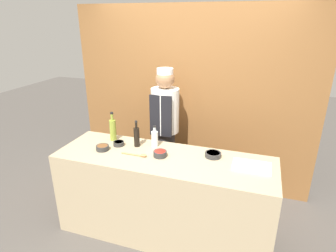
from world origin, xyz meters
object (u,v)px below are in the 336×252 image
bottle_soy (137,136)px  bottle_clear (155,138)px  cutting_board (252,166)px  wooden_spoon (138,155)px  chef_center (165,129)px  sauce_bowl_red (160,153)px  bottle_oil (113,129)px  sauce_bowl_green (119,143)px  sauce_bowl_brown (103,148)px  sauce_bowl_orange (213,154)px

bottle_soy → bottle_clear: (0.18, 0.06, -0.02)m
cutting_board → wooden_spoon: bearing=-173.4°
cutting_board → chef_center: 1.26m
sauce_bowl_red → bottle_oil: bearing=161.7°
cutting_board → bottle_soy: (-1.21, 0.08, 0.10)m
sauce_bowl_green → chef_center: (0.32, 0.62, -0.02)m
cutting_board → bottle_soy: bearing=176.0°
bottle_oil → wooden_spoon: 0.53m
wooden_spoon → chef_center: size_ratio=0.16×
bottle_soy → chef_center: bearing=77.6°
chef_center → bottle_soy: bearing=-102.4°
bottle_oil → bottle_clear: bearing=-0.7°
sauce_bowl_brown → bottle_soy: 0.38m
sauce_bowl_green → sauce_bowl_brown: bearing=-124.3°
sauce_bowl_orange → bottle_soy: bottle_soy is taller
sauce_bowl_brown → bottle_clear: bearing=28.5°
bottle_soy → wooden_spoon: bearing=-63.1°
sauce_bowl_orange → sauce_bowl_green: bearing=-176.7°
sauce_bowl_orange → bottle_soy: size_ratio=0.55×
sauce_bowl_green → wooden_spoon: (0.30, -0.17, -0.01)m
chef_center → sauce_bowl_orange: bearing=-38.4°
cutting_board → sauce_bowl_orange: bearing=165.4°
sauce_bowl_orange → bottle_soy: (-0.83, -0.02, 0.09)m
chef_center → wooden_spoon: bearing=-91.4°
sauce_bowl_green → sauce_bowl_brown: (-0.11, -0.16, 0.00)m
sauce_bowl_green → chef_center: 0.70m
bottle_soy → sauce_bowl_red: bearing=-24.2°
wooden_spoon → bottle_clear: bearing=74.6°
sauce_bowl_red → sauce_bowl_green: 0.53m
sauce_bowl_brown → bottle_clear: size_ratio=0.57×
bottle_clear → sauce_bowl_orange: bearing=-4.3°
bottle_oil → chef_center: 0.69m
sauce_bowl_orange → cutting_board: sauce_bowl_orange is taller
bottle_soy → chef_center: size_ratio=0.17×
sauce_bowl_green → cutting_board: bearing=-1.6°
sauce_bowl_orange → bottle_oil: size_ratio=0.49×
bottle_clear → bottle_oil: 0.51m
bottle_oil → wooden_spoon: (0.43, -0.28, -0.12)m
sauce_bowl_brown → bottle_soy: size_ratio=0.46×
sauce_bowl_red → wooden_spoon: 0.22m
sauce_bowl_orange → chef_center: bearing=141.6°
bottle_soy → chef_center: (0.13, 0.57, -0.11)m
bottle_oil → wooden_spoon: bearing=-33.0°
bottle_soy → bottle_clear: size_ratio=1.24×
sauce_bowl_red → bottle_oil: size_ratio=0.41×
sauce_bowl_green → sauce_bowl_red: bearing=-10.9°
bottle_soy → bottle_oil: (-0.32, 0.07, 0.02)m
bottle_clear → chef_center: size_ratio=0.14×
sauce_bowl_brown → bottle_oil: 0.29m
bottle_soy → bottle_clear: 0.19m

